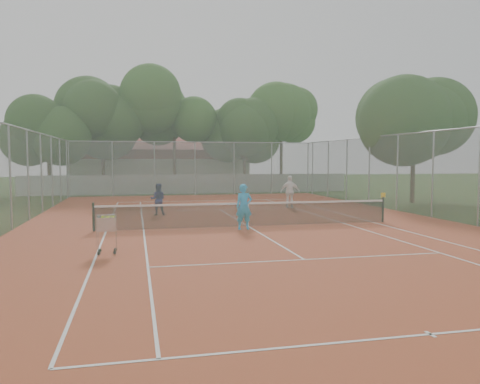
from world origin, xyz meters
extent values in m
plane|color=#1B350E|center=(0.00, 0.00, 0.00)|extent=(120.00, 120.00, 0.00)
cube|color=#AE4021|center=(0.00, 0.00, 0.01)|extent=(18.00, 34.00, 0.02)
cube|color=white|center=(0.00, 0.00, 0.02)|extent=(10.98, 23.78, 0.01)
cube|color=black|center=(0.00, 0.00, 0.51)|extent=(11.88, 0.10, 0.98)
cube|color=slate|center=(0.00, 0.00, 2.00)|extent=(18.00, 34.00, 4.00)
cube|color=silver|center=(0.00, 19.00, 0.75)|extent=(26.00, 0.30, 1.50)
cube|color=beige|center=(-2.00, 29.00, 2.20)|extent=(16.40, 9.00, 4.40)
cube|color=black|center=(0.00, 22.00, 5.00)|extent=(29.00, 19.00, 10.00)
imported|color=#1B9CE6|center=(-0.34, -0.73, 0.89)|extent=(0.64, 0.43, 1.74)
imported|color=#1A194B|center=(-3.34, 4.68, 0.78)|extent=(0.81, 0.67, 1.52)
imported|color=white|center=(3.99, 6.59, 0.91)|extent=(1.13, 0.72, 1.79)
cube|color=silver|center=(-5.20, -4.40, 0.60)|extent=(0.68, 0.68, 1.16)
camera|label=1|loc=(-4.38, -18.07, 2.70)|focal=35.00mm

